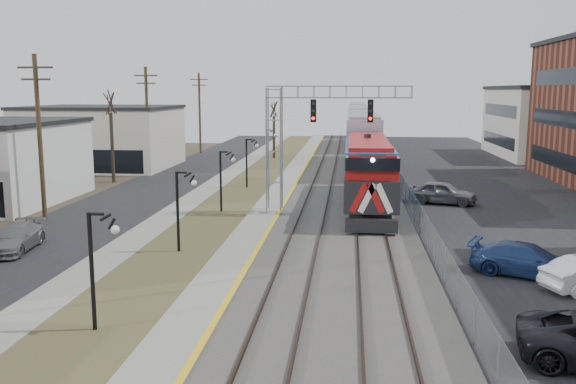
# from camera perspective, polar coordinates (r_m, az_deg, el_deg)

# --- Properties ---
(street_west) EXTENTS (7.00, 120.00, 0.04)m
(street_west) POSITION_cam_1_polar(r_m,az_deg,el_deg) (48.62, -13.21, -0.03)
(street_west) COLOR black
(street_west) RESTS_ON ground
(sidewalk) EXTENTS (2.00, 120.00, 0.08)m
(sidewalk) POSITION_cam_1_polar(r_m,az_deg,el_deg) (47.35, -8.06, -0.10)
(sidewalk) COLOR gray
(sidewalk) RESTS_ON ground
(grass_median) EXTENTS (4.00, 120.00, 0.06)m
(grass_median) POSITION_cam_1_polar(r_m,az_deg,el_deg) (46.73, -4.48, -0.17)
(grass_median) COLOR #474927
(grass_median) RESTS_ON ground
(platform) EXTENTS (2.00, 120.00, 0.24)m
(platform) POSITION_cam_1_polar(r_m,az_deg,el_deg) (46.27, -0.83, -0.13)
(platform) COLOR gray
(platform) RESTS_ON ground
(ballast_bed) EXTENTS (8.00, 120.00, 0.20)m
(ballast_bed) POSITION_cam_1_polar(r_m,az_deg,el_deg) (45.98, 5.38, -0.26)
(ballast_bed) COLOR #595651
(ballast_bed) RESTS_ON ground
(parking_lot) EXTENTS (16.00, 120.00, 0.04)m
(parking_lot) POSITION_cam_1_polar(r_m,az_deg,el_deg) (47.47, 20.02, -0.58)
(parking_lot) COLOR black
(parking_lot) RESTS_ON ground
(platform_edge) EXTENTS (0.24, 120.00, 0.01)m
(platform_edge) POSITION_cam_1_polar(r_m,az_deg,el_deg) (46.16, 0.26, 0.01)
(platform_edge) COLOR gold
(platform_edge) RESTS_ON platform
(track_near) EXTENTS (1.58, 120.00, 0.15)m
(track_near) POSITION_cam_1_polar(r_m,az_deg,el_deg) (46.00, 2.89, 0.00)
(track_near) COLOR #2D2119
(track_near) RESTS_ON ballast_bed
(track_far) EXTENTS (1.58, 120.00, 0.15)m
(track_far) POSITION_cam_1_polar(r_m,az_deg,el_deg) (45.97, 7.25, -0.07)
(track_far) COLOR #2D2119
(track_far) RESTS_ON ballast_bed
(train) EXTENTS (3.00, 85.85, 5.33)m
(train) POSITION_cam_1_polar(r_m,az_deg,el_deg) (76.70, 6.73, 5.73)
(train) COLOR #135DA1
(train) RESTS_ON ground
(signal_gantry) EXTENTS (9.00, 1.07, 8.15)m
(signal_gantry) POSITION_cam_1_polar(r_m,az_deg,el_deg) (38.50, 1.25, 6.12)
(signal_gantry) COLOR gray
(signal_gantry) RESTS_ON ground
(lampposts) EXTENTS (0.14, 62.14, 4.00)m
(lampposts) POSITION_cam_1_polar(r_m,az_deg,el_deg) (30.34, -10.13, -1.77)
(lampposts) COLOR black
(lampposts) RESTS_ON ground
(utility_poles) EXTENTS (0.28, 80.28, 10.00)m
(utility_poles) POSITION_cam_1_polar(r_m,az_deg,el_deg) (40.09, -22.21, 4.72)
(utility_poles) COLOR #4C3823
(utility_poles) RESTS_ON ground
(fence) EXTENTS (0.04, 120.00, 1.60)m
(fence) POSITION_cam_1_polar(r_m,az_deg,el_deg) (46.03, 10.62, 0.52)
(fence) COLOR gray
(fence) RESTS_ON ground
(bare_trees) EXTENTS (12.30, 42.30, 5.95)m
(bare_trees) POSITION_cam_1_polar(r_m,az_deg,el_deg) (52.31, -13.15, 3.59)
(bare_trees) COLOR #382D23
(bare_trees) RESTS_ON ground
(car_lot_d) EXTENTS (5.11, 3.67, 1.38)m
(car_lot_d) POSITION_cam_1_polar(r_m,az_deg,el_deg) (27.94, 21.49, -6.03)
(car_lot_d) COLOR navy
(car_lot_d) RESTS_ON ground
(car_lot_e) EXTENTS (4.98, 3.12, 1.58)m
(car_lot_e) POSITION_cam_1_polar(r_m,az_deg,el_deg) (43.71, 14.26, -0.10)
(car_lot_e) COLOR slate
(car_lot_e) RESTS_ON ground
(car_street_b) EXTENTS (2.35, 4.60, 1.28)m
(car_street_b) POSITION_cam_1_polar(r_m,az_deg,el_deg) (32.88, -24.18, -4.02)
(car_street_b) COLOR slate
(car_street_b) RESTS_ON ground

